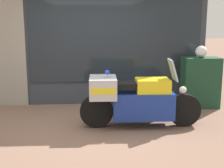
# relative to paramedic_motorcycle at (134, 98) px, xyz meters

# --- Properties ---
(ground_plane) EXTENTS (60.00, 60.00, 0.00)m
(ground_plane) POSITION_rel_paramedic_motorcycle_xyz_m (-0.72, -0.07, -0.56)
(ground_plane) COLOR #7A5B4C
(shop_building) EXTENTS (5.37, 0.55, 3.94)m
(shop_building) POSITION_rel_paramedic_motorcycle_xyz_m (-1.16, 1.93, 1.42)
(shop_building) COLOR #333842
(shop_building) RESTS_ON ground
(window_display) EXTENTS (3.85, 0.30, 1.99)m
(window_display) POSITION_rel_paramedic_motorcycle_xyz_m (-0.26, 1.96, -0.08)
(window_display) COLOR slate
(window_display) RESTS_ON ground
(paramedic_motorcycle) EXTENTS (2.32, 0.72, 1.30)m
(paramedic_motorcycle) POSITION_rel_paramedic_motorcycle_xyz_m (0.00, 0.00, 0.00)
(paramedic_motorcycle) COLOR black
(paramedic_motorcycle) RESTS_ON ground
(utility_cabinet) EXTENTS (0.85, 0.48, 1.17)m
(utility_cabinet) POSITION_rel_paramedic_motorcycle_xyz_m (1.73, 1.29, 0.03)
(utility_cabinet) COLOR #193D28
(utility_cabinet) RESTS_ON ground
(white_helmet) EXTENTS (0.27, 0.27, 0.27)m
(white_helmet) POSITION_rel_paramedic_motorcycle_xyz_m (1.72, 1.29, 0.75)
(white_helmet) COLOR white
(white_helmet) RESTS_ON utility_cabinet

